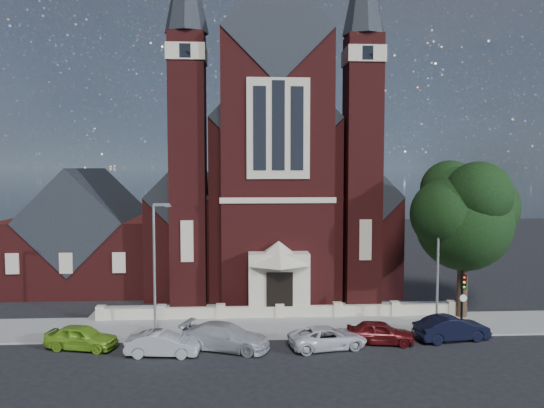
% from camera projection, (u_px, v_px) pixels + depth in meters
% --- Properties ---
extents(ground, '(120.00, 120.00, 0.00)m').
position_uv_depth(ground, '(272.00, 290.00, 44.63)').
color(ground, black).
rests_on(ground, ground).
extents(pavement_strip, '(60.00, 5.00, 0.12)m').
position_uv_depth(pavement_strip, '(282.00, 327.00, 34.17)').
color(pavement_strip, gray).
rests_on(pavement_strip, ground).
extents(forecourt_paving, '(26.00, 3.00, 0.14)m').
position_uv_depth(forecourt_paving, '(278.00, 311.00, 38.16)').
color(forecourt_paving, gray).
rests_on(forecourt_paving, ground).
extents(forecourt_wall, '(24.00, 0.40, 0.90)m').
position_uv_depth(forecourt_wall, '(280.00, 318.00, 36.16)').
color(forecourt_wall, '#BBB194').
rests_on(forecourt_wall, ground).
extents(church, '(20.01, 34.90, 29.20)m').
position_uv_depth(church, '(268.00, 189.00, 51.98)').
color(church, '#461312').
rests_on(church, ground).
extents(parish_hall, '(12.00, 12.20, 10.24)m').
position_uv_depth(parish_hall, '(89.00, 239.00, 46.45)').
color(parish_hall, '#461312').
rests_on(parish_hall, ground).
extents(street_tree, '(6.40, 6.60, 10.70)m').
position_uv_depth(street_tree, '(467.00, 217.00, 35.60)').
color(street_tree, black).
rests_on(street_tree, ground).
extents(street_lamp_left, '(1.16, 0.22, 8.09)m').
position_uv_depth(street_lamp_left, '(156.00, 259.00, 32.92)').
color(street_lamp_left, gray).
rests_on(street_lamp_left, ground).
extents(street_lamp_right, '(1.16, 0.22, 8.09)m').
position_uv_depth(street_lamp_right, '(439.00, 257.00, 33.92)').
color(street_lamp_right, gray).
rests_on(street_lamp_right, ground).
extents(traffic_signal, '(0.28, 0.42, 4.00)m').
position_uv_depth(traffic_signal, '(463.00, 293.00, 32.54)').
color(traffic_signal, black).
rests_on(traffic_signal, ground).
extents(car_lime_van, '(4.32, 2.51, 1.38)m').
position_uv_depth(car_lime_van, '(81.00, 337.00, 30.00)').
color(car_lime_van, '#6FA521').
rests_on(car_lime_van, ground).
extents(car_silver_a, '(4.09, 1.71, 1.31)m').
position_uv_depth(car_silver_a, '(163.00, 344.00, 28.97)').
color(car_silver_a, '#989B9F').
rests_on(car_silver_a, ground).
extents(car_silver_b, '(5.47, 3.64, 1.47)m').
position_uv_depth(car_silver_b, '(226.00, 337.00, 29.95)').
color(car_silver_b, '#A3A6AB').
rests_on(car_silver_b, ground).
extents(car_white_suv, '(4.78, 2.85, 1.24)m').
position_uv_depth(car_white_suv, '(328.00, 338.00, 30.14)').
color(car_white_suv, silver).
rests_on(car_white_suv, ground).
extents(car_dark_red, '(4.14, 2.23, 1.34)m').
position_uv_depth(car_dark_red, '(380.00, 332.00, 30.95)').
color(car_dark_red, '#500D0F').
rests_on(car_dark_red, ground).
extents(car_navy, '(4.64, 2.30, 1.46)m').
position_uv_depth(car_navy, '(452.00, 328.00, 31.52)').
color(car_navy, black).
rests_on(car_navy, ground).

